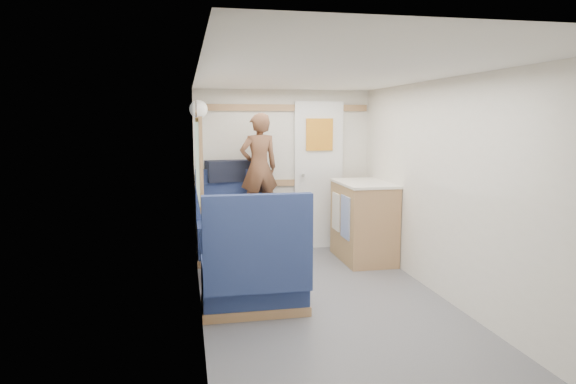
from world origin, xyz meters
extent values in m
plane|color=#515156|center=(0.00, 0.00, 0.00)|extent=(4.50, 4.50, 0.00)
plane|color=silver|center=(0.00, 0.00, 2.00)|extent=(4.50, 4.50, 0.00)
cube|color=silver|center=(0.00, 2.25, 1.00)|extent=(2.20, 0.02, 2.00)
cube|color=silver|center=(-1.10, 0.00, 1.00)|extent=(0.02, 4.50, 2.00)
cube|color=silver|center=(1.10, 0.00, 1.00)|extent=(0.02, 4.50, 2.00)
cube|color=#A17B48|center=(0.00, 2.23, 0.85)|extent=(2.15, 0.02, 0.08)
cube|color=#A17B48|center=(0.00, 2.23, 1.78)|extent=(2.15, 0.02, 0.08)
cube|color=gray|center=(-1.08, 1.00, 1.25)|extent=(0.04, 1.30, 0.72)
cube|color=white|center=(0.45, 2.22, 0.93)|extent=(0.62, 0.04, 1.86)
cube|color=gold|center=(0.45, 2.19, 1.45)|extent=(0.34, 0.03, 0.40)
cylinder|color=silver|center=(0.23, 2.17, 0.95)|extent=(0.04, 0.10, 0.04)
cube|color=white|center=(-0.65, 1.00, 0.70)|extent=(0.62, 0.92, 0.04)
cylinder|color=silver|center=(-0.65, 1.00, 0.35)|extent=(0.08, 0.08, 0.66)
cylinder|color=silver|center=(-0.65, 1.00, 0.01)|extent=(0.36, 0.36, 0.03)
cube|color=#18254D|center=(-0.65, 1.80, 0.23)|extent=(0.88, 0.50, 0.45)
cube|color=#18254D|center=(-0.65, 2.08, 0.65)|extent=(0.88, 0.10, 0.80)
cube|color=#A17B48|center=(-0.65, 1.80, 0.04)|extent=(0.90, 0.52, 0.08)
cube|color=#18254D|center=(-0.65, 0.20, 0.23)|extent=(0.88, 0.50, 0.45)
cube|color=#18254D|center=(-0.65, -0.08, 0.65)|extent=(0.88, 0.10, 0.80)
cube|color=#A17B48|center=(-0.65, 0.20, 0.04)|extent=(0.90, 0.52, 0.08)
cube|color=#A17B48|center=(-0.65, 2.12, 0.88)|extent=(0.90, 0.14, 0.04)
sphere|color=white|center=(-1.04, 1.85, 1.75)|extent=(0.20, 0.20, 0.20)
cube|color=#A17B48|center=(0.82, 1.55, 0.45)|extent=(0.54, 0.90, 0.90)
cube|color=silver|center=(0.82, 1.55, 0.91)|extent=(0.56, 0.92, 0.03)
cube|color=#5972B2|center=(0.54, 1.37, 0.55)|extent=(0.01, 0.30, 0.48)
cube|color=silver|center=(0.54, 1.73, 0.55)|extent=(0.01, 0.28, 0.44)
imported|color=brown|center=(-0.36, 1.88, 1.08)|extent=(0.51, 0.39, 1.26)
cube|color=black|center=(-0.70, 2.12, 1.02)|extent=(0.56, 0.34, 0.25)
cube|color=silver|center=(-0.59, 0.65, 0.73)|extent=(0.28, 0.35, 0.02)
sphere|color=orange|center=(-0.50, 0.81, 0.77)|extent=(0.07, 0.07, 0.07)
cube|color=#DFC380|center=(-0.62, 0.69, 0.75)|extent=(0.11, 0.09, 0.03)
cylinder|color=white|center=(-0.72, 1.05, 0.72)|extent=(0.06, 0.06, 0.01)
cylinder|color=white|center=(-0.72, 1.05, 0.78)|extent=(0.01, 0.01, 0.10)
sphere|color=#440713|center=(-0.72, 1.05, 0.85)|extent=(0.08, 0.08, 0.08)
cylinder|color=white|center=(-0.88, 0.70, 0.78)|extent=(0.07, 0.07, 0.12)
cylinder|color=white|center=(-0.71, 1.38, 0.77)|extent=(0.06, 0.06, 0.10)
cylinder|color=brown|center=(-0.49, 1.16, 0.77)|extent=(0.06, 0.06, 0.09)
cylinder|color=black|center=(-0.62, 0.98, 0.76)|extent=(0.03, 0.03, 0.09)
cube|color=brown|center=(-0.52, 1.27, 0.77)|extent=(0.18, 0.27, 0.10)
camera|label=1|loc=(-1.20, -4.04, 1.63)|focal=32.00mm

